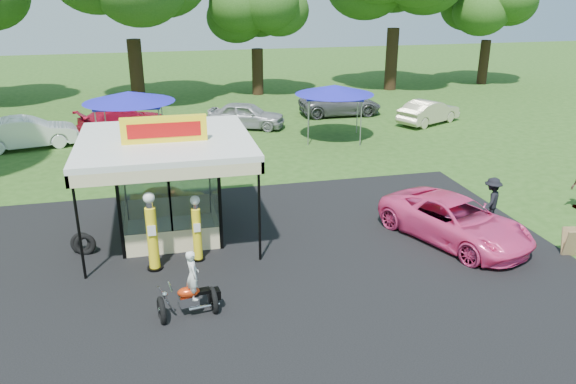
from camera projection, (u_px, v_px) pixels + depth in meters
name	position (u px, v px, depth m)	size (l,w,h in m)	color
ground	(257.00, 304.00, 14.86)	(120.00, 120.00, 0.00)	#274A17
asphalt_apron	(245.00, 269.00, 16.67)	(20.00, 14.00, 0.04)	black
gas_station_kiosk	(168.00, 185.00, 18.35)	(5.40, 5.40, 4.18)	white
gas_pump_left	(152.00, 234.00, 16.23)	(0.46, 0.46, 2.47)	black
gas_pump_right	(197.00, 230.00, 16.84)	(0.40, 0.40, 2.13)	black
motorcycle	(191.00, 290.00, 14.14)	(1.63, 0.94, 1.88)	black
spare_tires	(83.00, 244.00, 17.52)	(0.85, 0.57, 0.71)	black
a_frame_sign	(571.00, 242.00, 17.36)	(0.53, 0.54, 0.90)	#593819
kiosk_car	(169.00, 198.00, 20.82)	(1.13, 2.82, 0.96)	yellow
pink_sedan	(455.00, 220.00, 18.30)	(2.39, 5.18, 1.44)	#FF458E
spectator_east_a	(492.00, 200.00, 19.68)	(1.07, 0.62, 1.66)	black
bg_car_a	(27.00, 133.00, 28.63)	(1.71, 4.91, 1.62)	white
bg_car_b	(124.00, 120.00, 31.66)	(2.06, 5.06, 1.47)	#B30D29
bg_car_c	(246.00, 115.00, 32.64)	(1.79, 4.45, 1.52)	#9E9EA2
bg_car_d	(340.00, 104.00, 35.92)	(2.41, 5.22, 1.45)	#545456
bg_car_e	(429.00, 112.00, 33.68)	(1.52, 4.35, 1.43)	beige
tent_west	(129.00, 97.00, 27.15)	(4.41, 4.41, 3.08)	gray
tent_east	(335.00, 90.00, 29.72)	(4.19, 4.19, 2.93)	gray
oak_far_d	(256.00, 12.00, 40.72)	(7.91, 7.91, 9.42)	black
oak_far_f	(490.00, 6.00, 45.14)	(8.05, 8.05, 9.70)	black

